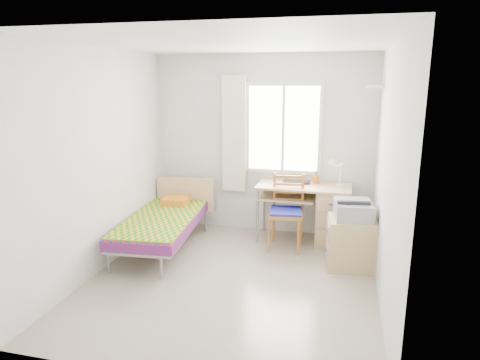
# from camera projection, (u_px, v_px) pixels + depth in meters

# --- Properties ---
(floor) EXTENTS (3.50, 3.50, 0.00)m
(floor) POSITION_uv_depth(u_px,v_px,m) (232.00, 280.00, 4.91)
(floor) COLOR #BCAD93
(floor) RESTS_ON ground
(ceiling) EXTENTS (3.50, 3.50, 0.00)m
(ceiling) POSITION_uv_depth(u_px,v_px,m) (231.00, 43.00, 4.31)
(ceiling) COLOR white
(ceiling) RESTS_ON wall_back
(wall_back) EXTENTS (3.20, 0.00, 3.20)m
(wall_back) POSITION_uv_depth(u_px,v_px,m) (263.00, 145.00, 6.26)
(wall_back) COLOR silver
(wall_back) RESTS_ON ground
(wall_left) EXTENTS (0.00, 3.50, 3.50)m
(wall_left) POSITION_uv_depth(u_px,v_px,m) (100.00, 162.00, 4.99)
(wall_left) COLOR silver
(wall_left) RESTS_ON ground
(wall_right) EXTENTS (0.00, 3.50, 3.50)m
(wall_right) POSITION_uv_depth(u_px,v_px,m) (388.00, 177.00, 4.23)
(wall_right) COLOR silver
(wall_right) RESTS_ON ground
(window) EXTENTS (1.10, 0.04, 1.30)m
(window) POSITION_uv_depth(u_px,v_px,m) (283.00, 129.00, 6.11)
(window) COLOR white
(window) RESTS_ON wall_back
(curtain) EXTENTS (0.35, 0.05, 1.70)m
(curtain) POSITION_uv_depth(u_px,v_px,m) (234.00, 134.00, 6.26)
(curtain) COLOR #F2E6C8
(curtain) RESTS_ON wall_back
(floating_shelf) EXTENTS (0.20, 0.32, 0.03)m
(floating_shelf) POSITION_uv_depth(u_px,v_px,m) (375.00, 87.00, 5.38)
(floating_shelf) COLOR white
(floating_shelf) RESTS_ON wall_right
(bed) EXTENTS (1.01, 1.90, 0.79)m
(bed) POSITION_uv_depth(u_px,v_px,m) (164.00, 221.00, 5.75)
(bed) COLOR #92949A
(bed) RESTS_ON floor
(desk) EXTENTS (1.30, 0.61, 0.81)m
(desk) POSITION_uv_depth(u_px,v_px,m) (328.00, 213.00, 5.93)
(desk) COLOR tan
(desk) RESTS_ON floor
(chair) EXTENTS (0.48, 0.48, 1.01)m
(chair) POSITION_uv_depth(u_px,v_px,m) (287.00, 207.00, 5.74)
(chair) COLOR #A05A1F
(chair) RESTS_ON floor
(cabinet) EXTENTS (0.61, 0.56, 0.61)m
(cabinet) POSITION_uv_depth(u_px,v_px,m) (351.00, 243.00, 5.19)
(cabinet) COLOR tan
(cabinet) RESTS_ON floor
(printer) EXTENTS (0.48, 0.54, 0.21)m
(printer) POSITION_uv_depth(u_px,v_px,m) (353.00, 209.00, 5.13)
(printer) COLOR gray
(printer) RESTS_ON cabinet
(laptop) EXTENTS (0.39, 0.25, 0.03)m
(laptop) POSITION_uv_depth(u_px,v_px,m) (296.00, 183.00, 6.00)
(laptop) COLOR black
(laptop) RESTS_ON desk
(pen_cup) EXTENTS (0.09, 0.09, 0.11)m
(pen_cup) POSITION_uv_depth(u_px,v_px,m) (316.00, 180.00, 6.04)
(pen_cup) COLOR orange
(pen_cup) RESTS_ON desk
(task_lamp) EXTENTS (0.23, 0.32, 0.41)m
(task_lamp) POSITION_uv_depth(u_px,v_px,m) (336.00, 170.00, 5.72)
(task_lamp) COLOR white
(task_lamp) RESTS_ON desk
(book) EXTENTS (0.27, 0.29, 0.02)m
(book) POSITION_uv_depth(u_px,v_px,m) (290.00, 200.00, 6.01)
(book) COLOR gray
(book) RESTS_ON desk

